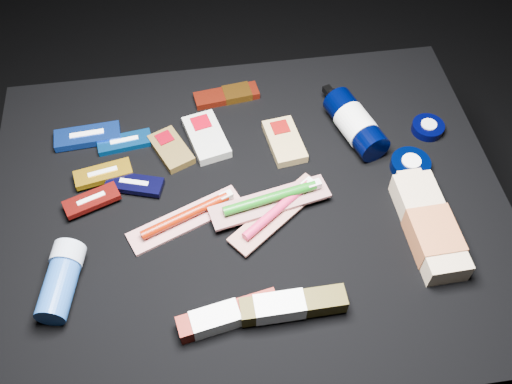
{
  "coord_description": "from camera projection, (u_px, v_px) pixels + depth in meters",
  "views": [
    {
      "loc": [
        -0.08,
        -0.62,
        1.28
      ],
      "look_at": [
        0.01,
        0.01,
        0.42
      ],
      "focal_mm": 40.0,
      "sensor_mm": 36.0,
      "label": 1
    }
  ],
  "objects": [
    {
      "name": "bodywash_bottle",
      "position": [
        429.0,
        227.0,
        1.02
      ],
      "size": [
        0.08,
        0.23,
        0.05
      ],
      "rotation": [
        0.0,
        0.0,
        0.03
      ],
      "color": "#CFB28E",
      "rests_on": "cloth_table"
    },
    {
      "name": "cloth_table",
      "position": [
        250.0,
        256.0,
        1.24
      ],
      "size": [
        0.98,
        0.78,
        0.4
      ],
      "primitive_type": "cube",
      "color": "black",
      "rests_on": "ground"
    },
    {
      "name": "toothpaste_carton_red",
      "position": [
        224.0,
        317.0,
        0.93
      ],
      "size": [
        0.17,
        0.07,
        0.03
      ],
      "rotation": [
        0.0,
        0.0,
        0.18
      ],
      "color": "maroon",
      "rests_on": "cloth_table"
    },
    {
      "name": "toothbrush_pack_1",
      "position": [
        278.0,
        211.0,
        1.05
      ],
      "size": [
        0.2,
        0.17,
        0.02
      ],
      "rotation": [
        0.0,
        0.0,
        0.65
      ],
      "color": "#A59E9A",
      "rests_on": "cloth_table"
    },
    {
      "name": "deodorant_stick",
      "position": [
        61.0,
        280.0,
        0.95
      ],
      "size": [
        0.08,
        0.14,
        0.06
      ],
      "rotation": [
        0.0,
        0.0,
        -0.21
      ],
      "color": "#1C499A",
      "rests_on": "cloth_table"
    },
    {
      "name": "power_bar",
      "position": [
        230.0,
        95.0,
        1.24
      ],
      "size": [
        0.14,
        0.06,
        0.02
      ],
      "rotation": [
        0.0,
        0.0,
        0.13
      ],
      "color": "maroon",
      "rests_on": "cloth_table"
    },
    {
      "name": "luna_bar_2",
      "position": [
        135.0,
        184.0,
        1.09
      ],
      "size": [
        0.12,
        0.07,
        0.01
      ],
      "rotation": [
        0.0,
        0.0,
        -0.31
      ],
      "color": "black",
      "rests_on": "cloth_table"
    },
    {
      "name": "luna_bar_4",
      "position": [
        92.0,
        200.0,
        1.06
      ],
      "size": [
        0.11,
        0.07,
        0.01
      ],
      "rotation": [
        0.0,
        0.0,
        0.36
      ],
      "color": "maroon",
      "rests_on": "cloth_table"
    },
    {
      "name": "cream_tin_upper",
      "position": [
        428.0,
        127.0,
        1.18
      ],
      "size": [
        0.07,
        0.07,
        0.02
      ],
      "rotation": [
        0.0,
        0.0,
        -0.19
      ],
      "color": "black",
      "rests_on": "cloth_table"
    },
    {
      "name": "toothbrush_pack_0",
      "position": [
        187.0,
        217.0,
        1.05
      ],
      "size": [
        0.22,
        0.13,
        0.02
      ],
      "rotation": [
        0.0,
        0.0,
        0.39
      ],
      "color": "silver",
      "rests_on": "cloth_table"
    },
    {
      "name": "clif_bar_0",
      "position": [
        170.0,
        148.0,
        1.15
      ],
      "size": [
        0.09,
        0.12,
        0.02
      ],
      "rotation": [
        0.0,
        0.0,
        0.42
      ],
      "color": "#533F1B",
      "rests_on": "cloth_table"
    },
    {
      "name": "clif_bar_2",
      "position": [
        284.0,
        140.0,
        1.16
      ],
      "size": [
        0.08,
        0.12,
        0.02
      ],
      "rotation": [
        0.0,
        0.0,
        0.13
      ],
      "color": "tan",
      "rests_on": "cloth_table"
    },
    {
      "name": "cream_tin_lower",
      "position": [
        410.0,
        165.0,
        1.12
      ],
      "size": [
        0.08,
        0.08,
        0.02
      ],
      "rotation": [
        0.0,
        0.0,
        -0.04
      ],
      "color": "black",
      "rests_on": "cloth_table"
    },
    {
      "name": "toothpaste_carton_green",
      "position": [
        288.0,
        306.0,
        0.93
      ],
      "size": [
        0.18,
        0.04,
        0.03
      ],
      "rotation": [
        0.0,
        0.0,
        0.01
      ],
      "color": "#40360E",
      "rests_on": "cloth_table"
    },
    {
      "name": "luna_bar_3",
      "position": [
        103.0,
        174.0,
        1.1
      ],
      "size": [
        0.12,
        0.06,
        0.01
      ],
      "rotation": [
        0.0,
        0.0,
        0.2
      ],
      "color": "gold",
      "rests_on": "cloth_table"
    },
    {
      "name": "toothbrush_pack_2",
      "position": [
        272.0,
        200.0,
        1.06
      ],
      "size": [
        0.23,
        0.1,
        0.03
      ],
      "rotation": [
        0.0,
        0.0,
        0.2
      ],
      "color": "#A7A09D",
      "rests_on": "cloth_table"
    },
    {
      "name": "clif_bar_1",
      "position": [
        206.0,
        135.0,
        1.17
      ],
      "size": [
        0.09,
        0.14,
        0.02
      ],
      "rotation": [
        0.0,
        0.0,
        0.23
      ],
      "color": "#B3B4AC",
      "rests_on": "cloth_table"
    },
    {
      "name": "luna_bar_1",
      "position": [
        88.0,
        136.0,
        1.17
      ],
      "size": [
        0.14,
        0.06,
        0.02
      ],
      "rotation": [
        0.0,
        0.0,
        0.07
      ],
      "color": "navy",
      "rests_on": "cloth_table"
    },
    {
      "name": "lotion_bottle",
      "position": [
        355.0,
        124.0,
        1.16
      ],
      "size": [
        0.11,
        0.21,
        0.07
      ],
      "rotation": [
        0.0,
        0.0,
        0.29
      ],
      "color": "black",
      "rests_on": "cloth_table"
    },
    {
      "name": "luna_bar_0",
      "position": [
        125.0,
        142.0,
        1.16
      ],
      "size": [
        0.11,
        0.06,
        0.01
      ],
      "rotation": [
        0.0,
        0.0,
        0.13
      ],
      "color": "#084692",
      "rests_on": "cloth_table"
    },
    {
      "name": "ground",
      "position": [
        251.0,
        297.0,
        1.4
      ],
      "size": [
        3.0,
        3.0,
        0.0
      ],
      "primitive_type": "plane",
      "color": "black",
      "rests_on": "ground"
    }
  ]
}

